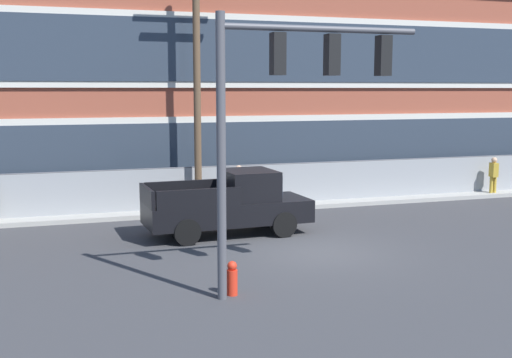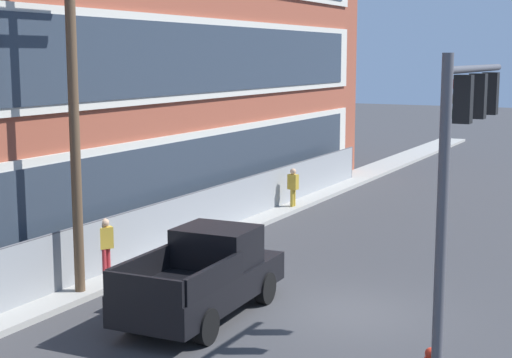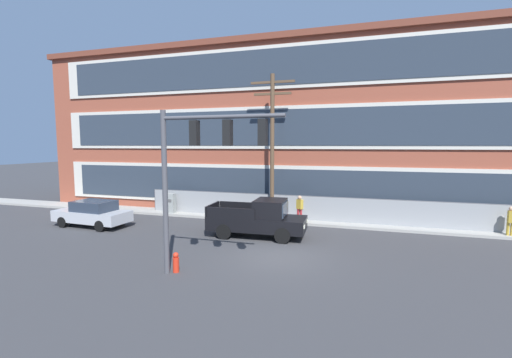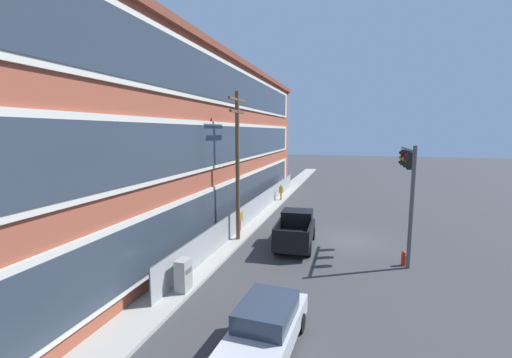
% 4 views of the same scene
% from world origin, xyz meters
% --- Properties ---
extents(ground_plane, '(160.00, 160.00, 0.00)m').
position_xyz_m(ground_plane, '(0.00, 0.00, 0.00)').
color(ground_plane, '#38383A').
extents(sidewalk_building_side, '(80.00, 1.79, 0.16)m').
position_xyz_m(sidewalk_building_side, '(0.00, 6.92, 0.08)').
color(sidewalk_building_side, '#9E9B93').
rests_on(sidewalk_building_side, ground).
extents(brick_mill_building, '(42.82, 10.83, 12.03)m').
position_xyz_m(brick_mill_building, '(0.68, 12.94, 6.03)').
color(brick_mill_building, brown).
rests_on(brick_mill_building, ground).
extents(chain_link_fence, '(29.95, 0.06, 1.70)m').
position_xyz_m(chain_link_fence, '(4.16, 6.95, 0.87)').
color(chain_link_fence, gray).
rests_on(chain_link_fence, ground).
extents(traffic_signal_mast, '(4.67, 0.43, 6.16)m').
position_xyz_m(traffic_signal_mast, '(-2.15, -3.16, 4.46)').
color(traffic_signal_mast, '#4C4C51').
rests_on(traffic_signal_mast, ground).
extents(pickup_truck_black, '(5.28, 2.25, 2.03)m').
position_xyz_m(pickup_truck_black, '(-1.69, 2.85, 0.95)').
color(pickup_truck_black, black).
rests_on(pickup_truck_black, ground).
extents(utility_pole_near_corner, '(2.76, 0.26, 9.20)m').
position_xyz_m(utility_pole_near_corner, '(-1.92, 6.45, 5.12)').
color(utility_pole_near_corner, brown).
rests_on(utility_pole_near_corner, ground).
extents(pedestrian_near_cabinet, '(0.32, 0.43, 1.69)m').
position_xyz_m(pedestrian_near_cabinet, '(10.95, 6.38, 0.97)').
color(pedestrian_near_cabinet, '#B7932D').
rests_on(pedestrian_near_cabinet, ground).
extents(pedestrian_by_fence, '(0.47, 0.42, 1.69)m').
position_xyz_m(pedestrian_by_fence, '(-0.24, 6.94, 0.97)').
color(pedestrian_by_fence, maroon).
rests_on(pedestrian_by_fence, ground).
extents(fire_hydrant, '(0.24, 0.24, 0.78)m').
position_xyz_m(fire_hydrant, '(-3.30, -2.98, 0.38)').
color(fire_hydrant, red).
rests_on(fire_hydrant, ground).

